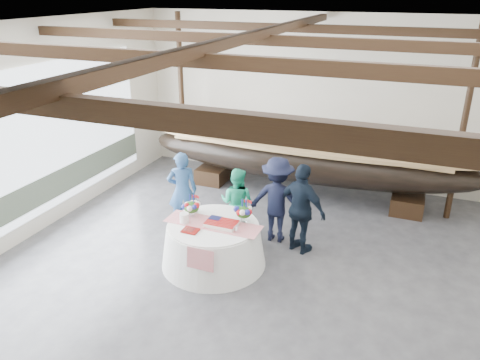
% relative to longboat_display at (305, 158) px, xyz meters
% --- Properties ---
extents(floor, '(10.00, 12.00, 0.01)m').
position_rel_longboat_display_xyz_m(floor, '(-0.00, -4.76, -1.03)').
color(floor, '#3D3D42').
rests_on(floor, ground).
extents(wall_back, '(10.00, 0.02, 4.50)m').
position_rel_longboat_display_xyz_m(wall_back, '(-0.00, 1.24, 1.22)').
color(wall_back, silver).
rests_on(wall_back, ground).
extents(ceiling, '(10.00, 12.00, 0.01)m').
position_rel_longboat_display_xyz_m(ceiling, '(-0.00, -4.76, 3.47)').
color(ceiling, white).
rests_on(ceiling, wall_back).
extents(pavilion_structure, '(9.80, 11.76, 4.50)m').
position_rel_longboat_display_xyz_m(pavilion_structure, '(-0.00, -3.95, 2.97)').
color(pavilion_structure, black).
rests_on(pavilion_structure, ground).
extents(open_bay, '(0.03, 7.00, 3.20)m').
position_rel_longboat_display_xyz_m(open_bay, '(-4.95, -3.76, 0.79)').
color(open_bay, silver).
rests_on(open_bay, ground).
extents(longboat_display, '(8.64, 1.73, 1.62)m').
position_rel_longboat_display_xyz_m(longboat_display, '(0.00, 0.00, 0.00)').
color(longboat_display, black).
rests_on(longboat_display, ground).
extents(banquet_table, '(2.05, 2.05, 0.88)m').
position_rel_longboat_display_xyz_m(banquet_table, '(-0.81, -3.86, -0.60)').
color(banquet_table, white).
rests_on(banquet_table, ground).
extents(tabletop_items, '(1.89, 1.00, 0.40)m').
position_rel_longboat_display_xyz_m(tabletop_items, '(-0.85, -3.72, -0.01)').
color(tabletop_items, red).
rests_on(tabletop_items, banquet_table).
extents(guest_woman_blue, '(0.78, 0.69, 1.80)m').
position_rel_longboat_display_xyz_m(guest_woman_blue, '(-2.08, -2.73, -0.14)').
color(guest_woman_blue, navy).
rests_on(guest_woman_blue, ground).
extents(guest_woman_teal, '(0.75, 0.59, 1.55)m').
position_rel_longboat_display_xyz_m(guest_woman_teal, '(-0.83, -2.60, -0.26)').
color(guest_woman_teal, '#22AF83').
rests_on(guest_woman_teal, ground).
extents(guest_man_left, '(1.25, 0.76, 1.87)m').
position_rel_longboat_display_xyz_m(guest_man_left, '(0.04, -2.48, -0.10)').
color(guest_man_left, black).
rests_on(guest_man_left, ground).
extents(guest_man_right, '(1.21, 0.86, 1.91)m').
position_rel_longboat_display_xyz_m(guest_man_right, '(0.64, -2.76, -0.08)').
color(guest_man_right, black).
rests_on(guest_man_right, ground).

